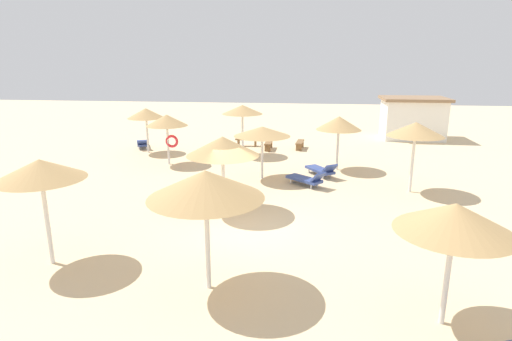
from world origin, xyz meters
The scene contains 18 objects.
ground_plane centered at (0.00, 0.00, 0.00)m, with size 80.00×80.00×0.00m, color beige.
parasol_0 centered at (3.58, 8.10, 2.40)m, with size 2.27×2.27×2.75m.
parasol_1 centered at (-0.07, 6.02, 2.26)m, with size 2.64×2.64×2.50m.
parasol_2 centered at (4.99, -4.78, 2.44)m, with size 2.41×2.41×2.76m.
parasol_3 centered at (-7.52, 10.83, 2.38)m, with size 2.21×2.21×2.69m.
parasol_4 centered at (-5.37, 8.20, 2.35)m, with size 2.20×2.20×2.69m.
parasol_5 centered at (6.46, 4.71, 2.71)m, with size 2.32×2.32×3.02m.
parasol_6 centered at (-1.03, 1.46, 2.49)m, with size 2.67×2.67×2.85m.
parasol_7 centered at (-5.03, -3.19, 2.71)m, with size 2.34×2.34×3.01m.
parasol_8 centered at (-0.37, -3.93, 2.70)m, with size 2.80×2.80×3.05m.
parasol_9 centered at (-1.72, 10.82, 2.68)m, with size 2.35×2.35×2.95m.
lounger_0 centered at (2.75, 6.77, 0.32)m, with size 1.56×1.91×0.76m.
lounger_1 centered at (2.04, 5.07, 0.32)m, with size 1.83×1.69×0.78m.
lounger_3 centered at (-8.38, 12.08, 0.31)m, with size 1.35×2.01×0.63m.
bench_0 centered at (-1.84, 13.43, 0.35)m, with size 1.52×0.47×0.49m.
bench_1 centered at (1.60, 12.95, 0.35)m, with size 0.54×1.53×0.49m.
bench_2 centered at (-0.34, 12.54, 0.35)m, with size 0.43×1.51×0.49m.
beach_cabana centered at (9.41, 17.52, 1.47)m, with size 4.43×3.32×2.90m.
Camera 1 is at (1.93, -13.17, 5.60)m, focal length 29.49 mm.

